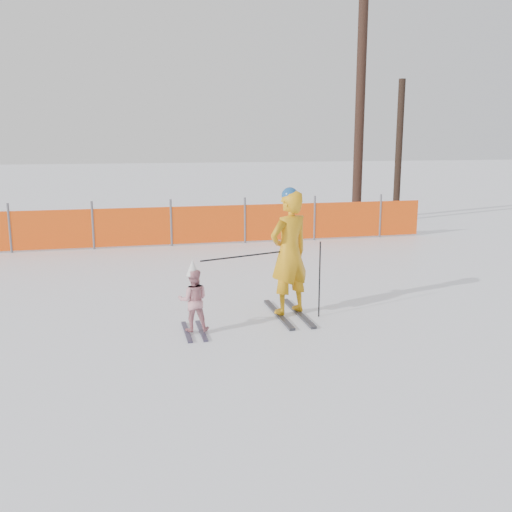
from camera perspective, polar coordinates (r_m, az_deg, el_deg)
The scene contains 6 objects.
ground at distance 8.77m, azimuth 0.76°, elevation -7.06°, with size 120.00×120.00×0.00m, color white.
adult at distance 9.09m, azimuth 3.34°, elevation 0.37°, with size 0.85×1.58×2.07m.
child at distance 8.41m, azimuth -6.28°, elevation -4.34°, with size 0.49×0.91×1.11m.
ski_poles at distance 8.85m, azimuth 2.35°, elevation -1.13°, with size 1.95×0.45×1.23m.
safety_fence at distance 15.26m, azimuth -10.20°, elevation 2.98°, with size 15.21×0.06×1.25m.
tree_trunks at distance 20.13m, azimuth 11.31°, elevation 12.93°, with size 1.64×0.55×7.31m.
Camera 1 is at (-2.02, -8.05, 2.82)m, focal length 40.00 mm.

